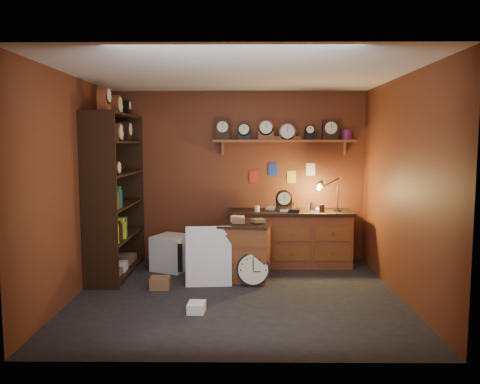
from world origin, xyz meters
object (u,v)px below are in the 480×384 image
shelving_unit (113,188)px  big_round_clock (253,269)px  low_cabinet (245,249)px  workbench (290,235)px

shelving_unit → big_round_clock: size_ratio=5.73×
shelving_unit → big_round_clock: shelving_unit is taller
low_cabinet → big_round_clock: low_cabinet is taller
workbench → low_cabinet: 1.05m
workbench → shelving_unit: bearing=-169.2°
shelving_unit → workbench: shelving_unit is taller
low_cabinet → workbench: bearing=58.0°
workbench → big_round_clock: 1.26m
low_cabinet → big_round_clock: 0.38m
shelving_unit → workbench: (2.59, 0.49, -0.78)m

